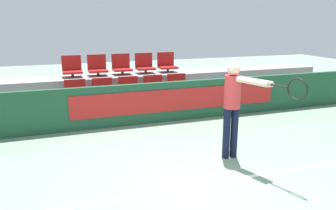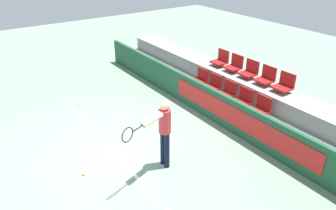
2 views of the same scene
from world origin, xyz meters
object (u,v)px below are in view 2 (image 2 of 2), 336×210
at_px(stadium_chair_0, 200,78).
at_px(stadium_chair_2, 227,92).
at_px(stadium_chair_5, 221,59).
at_px(stadium_chair_6, 234,65).
at_px(tennis_player, 163,129).
at_px(stadium_chair_4, 261,108).
at_px(tennis_ball, 83,174).
at_px(stadium_chair_3, 243,99).
at_px(stadium_chair_1, 213,85).
at_px(stadium_chair_7, 249,71).
at_px(stadium_chair_9, 284,84).
at_px(stadium_chair_8, 266,77).

bearing_deg(stadium_chair_0, stadium_chair_2, 0.00).
xyz_separation_m(stadium_chair_5, stadium_chair_6, (0.65, 0.00, 0.00)).
relative_size(stadium_chair_2, tennis_player, 0.32).
height_order(stadium_chair_2, stadium_chair_5, stadium_chair_5).
bearing_deg(stadium_chair_4, tennis_player, -92.55).
bearing_deg(stadium_chair_0, tennis_ball, -70.64).
distance_m(stadium_chair_3, stadium_chair_5, 2.19).
height_order(stadium_chair_1, stadium_chair_6, stadium_chair_6).
bearing_deg(tennis_player, stadium_chair_3, 80.61).
distance_m(stadium_chair_2, stadium_chair_7, 1.01).
height_order(stadium_chair_2, stadium_chair_3, same).
height_order(stadium_chair_2, tennis_player, tennis_player).
distance_m(stadium_chair_3, stadium_chair_9, 1.20).
relative_size(stadium_chair_7, stadium_chair_8, 1.00).
xyz_separation_m(stadium_chair_4, stadium_chair_9, (0.00, 0.89, 0.48)).
xyz_separation_m(stadium_chair_0, stadium_chair_9, (2.59, 0.89, 0.48)).
distance_m(stadium_chair_1, stadium_chair_6, 1.01).
bearing_deg(stadium_chair_5, stadium_chair_9, 0.00).
distance_m(stadium_chair_1, stadium_chair_5, 1.20).
bearing_deg(stadium_chair_5, stadium_chair_6, 0.00).
relative_size(stadium_chair_6, tennis_player, 0.32).
bearing_deg(tennis_ball, stadium_chair_3, 86.98).
height_order(stadium_chair_1, tennis_ball, stadium_chair_1).
relative_size(stadium_chair_0, stadium_chair_8, 1.00).
bearing_deg(stadium_chair_4, stadium_chair_8, 126.16).
height_order(stadium_chair_2, stadium_chair_8, stadium_chair_8).
bearing_deg(stadium_chair_4, stadium_chair_9, 90.00).
xyz_separation_m(stadium_chair_4, stadium_chair_5, (-2.59, 0.89, 0.48)).
height_order(stadium_chair_3, tennis_player, tennis_player).
bearing_deg(tennis_ball, stadium_chair_7, 93.96).
bearing_deg(tennis_player, tennis_ball, -133.02).
height_order(stadium_chair_1, stadium_chair_9, stadium_chair_9).
xyz_separation_m(stadium_chair_8, tennis_ball, (-0.25, -5.70, -1.15)).
height_order(stadium_chair_2, stadium_chair_7, stadium_chair_7).
bearing_deg(stadium_chair_8, stadium_chair_1, -145.62).
height_order(stadium_chair_3, stadium_chair_9, stadium_chair_9).
distance_m(stadium_chair_0, stadium_chair_2, 1.30).
bearing_deg(stadium_chair_0, stadium_chair_3, 0.00).
bearing_deg(stadium_chair_8, tennis_ball, -92.55).
height_order(stadium_chair_1, stadium_chair_8, stadium_chair_8).
height_order(stadium_chair_8, tennis_ball, stadium_chair_8).
bearing_deg(stadium_chair_2, stadium_chair_3, 0.00).
relative_size(stadium_chair_0, stadium_chair_4, 1.00).
xyz_separation_m(stadium_chair_2, stadium_chair_9, (1.30, 0.89, 0.48)).
bearing_deg(stadium_chair_2, stadium_chair_9, 34.38).
relative_size(stadium_chair_0, stadium_chair_9, 1.00).
height_order(stadium_chair_1, tennis_player, tennis_player).
distance_m(stadium_chair_5, tennis_player, 4.71).
xyz_separation_m(stadium_chair_6, tennis_ball, (1.04, -5.70, -1.15)).
relative_size(stadium_chair_3, stadium_chair_6, 1.00).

